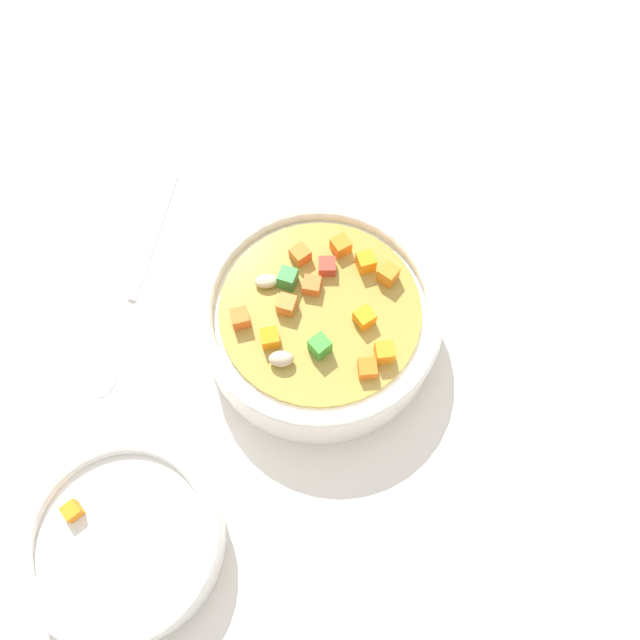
{
  "coord_description": "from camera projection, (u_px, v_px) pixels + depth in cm",
  "views": [
    {
      "loc": [
        -20.09,
        0.01,
        45.9
      ],
      "look_at": [
        0.0,
        0.0,
        2.52
      ],
      "focal_mm": 34.41,
      "sensor_mm": 36.0,
      "label": 1
    }
  ],
  "objects": [
    {
      "name": "ground_plane",
      "position": [
        320.0,
        338.0,
        0.51
      ],
      "size": [
        140.0,
        140.0,
        2.0
      ],
      "primitive_type": "cube",
      "color": "silver"
    },
    {
      "name": "side_bowl_small",
      "position": [
        125.0,
        541.0,
        0.41
      ],
      "size": [
        13.35,
        13.35,
        4.06
      ],
      "color": "white",
      "rests_on": "ground_plane"
    },
    {
      "name": "soup_bowl_main",
      "position": [
        320.0,
        318.0,
        0.48
      ],
      "size": [
        18.67,
        18.67,
        6.09
      ],
      "color": "white",
      "rests_on": "ground_plane"
    },
    {
      "name": "spoon",
      "position": [
        130.0,
        300.0,
        0.51
      ],
      "size": [
        21.51,
        5.28,
        0.95
      ],
      "rotation": [
        0.0,
        0.0,
        2.96
      ],
      "color": "silver",
      "rests_on": "ground_plane"
    }
  ]
}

